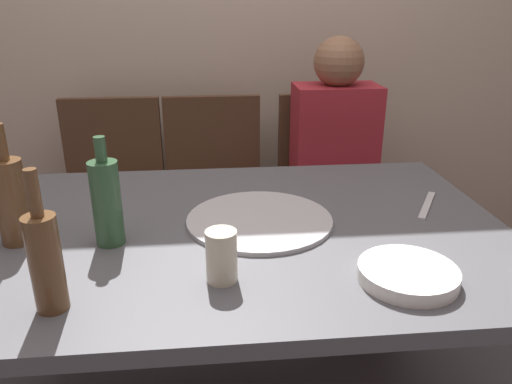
{
  "coord_description": "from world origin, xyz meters",
  "views": [
    {
      "loc": [
        -0.05,
        -1.21,
        1.31
      ],
      "look_at": [
        0.08,
        0.12,
        0.78
      ],
      "focal_mm": 34.5,
      "sensor_mm": 36.0,
      "label": 1
    }
  ],
  "objects_px": {
    "tumbler_far": "(222,256)",
    "guest_in_sweater": "(338,166)",
    "pizza_tray": "(259,220)",
    "dining_table": "(232,250)",
    "beer_bottle": "(45,260)",
    "wine_bottle": "(11,199)",
    "plate_stack": "(408,274)",
    "chair_right": "(328,182)",
    "water_bottle": "(107,201)",
    "chair_middle": "(214,185)",
    "chair_left": "(113,189)",
    "table_knife": "(427,205)"
  },
  "relations": [
    {
      "from": "tumbler_far",
      "to": "water_bottle",
      "type": "bearing_deg",
      "value": 143.22
    },
    {
      "from": "pizza_tray",
      "to": "tumbler_far",
      "type": "height_order",
      "value": "tumbler_far"
    },
    {
      "from": "tumbler_far",
      "to": "pizza_tray",
      "type": "bearing_deg",
      "value": 68.87
    },
    {
      "from": "table_knife",
      "to": "guest_in_sweater",
      "type": "relative_size",
      "value": 0.19
    },
    {
      "from": "table_knife",
      "to": "chair_left",
      "type": "height_order",
      "value": "chair_left"
    },
    {
      "from": "tumbler_far",
      "to": "chair_right",
      "type": "distance_m",
      "value": 1.31
    },
    {
      "from": "chair_right",
      "to": "guest_in_sweater",
      "type": "xyz_separation_m",
      "value": [
        0.0,
        -0.15,
        0.13
      ]
    },
    {
      "from": "dining_table",
      "to": "guest_in_sweater",
      "type": "distance_m",
      "value": 0.89
    },
    {
      "from": "chair_middle",
      "to": "chair_right",
      "type": "distance_m",
      "value": 0.53
    },
    {
      "from": "wine_bottle",
      "to": "tumbler_far",
      "type": "relative_size",
      "value": 2.59
    },
    {
      "from": "chair_middle",
      "to": "guest_in_sweater",
      "type": "xyz_separation_m",
      "value": [
        0.53,
        -0.15,
        0.13
      ]
    },
    {
      "from": "beer_bottle",
      "to": "chair_middle",
      "type": "xyz_separation_m",
      "value": [
        0.34,
        1.24,
        -0.33
      ]
    },
    {
      "from": "beer_bottle",
      "to": "table_knife",
      "type": "bearing_deg",
      "value": 24.0
    },
    {
      "from": "pizza_tray",
      "to": "guest_in_sweater",
      "type": "bearing_deg",
      "value": 60.14
    },
    {
      "from": "dining_table",
      "to": "beer_bottle",
      "type": "height_order",
      "value": "beer_bottle"
    },
    {
      "from": "tumbler_far",
      "to": "guest_in_sweater",
      "type": "bearing_deg",
      "value": 62.52
    },
    {
      "from": "pizza_tray",
      "to": "beer_bottle",
      "type": "bearing_deg",
      "value": -141.08
    },
    {
      "from": "wine_bottle",
      "to": "water_bottle",
      "type": "height_order",
      "value": "wine_bottle"
    },
    {
      "from": "table_knife",
      "to": "chair_middle",
      "type": "height_order",
      "value": "chair_middle"
    },
    {
      "from": "beer_bottle",
      "to": "chair_left",
      "type": "relative_size",
      "value": 0.33
    },
    {
      "from": "guest_in_sweater",
      "to": "dining_table",
      "type": "bearing_deg",
      "value": 56.37
    },
    {
      "from": "chair_left",
      "to": "plate_stack",
      "type": "bearing_deg",
      "value": 125.56
    },
    {
      "from": "wine_bottle",
      "to": "dining_table",
      "type": "bearing_deg",
      "value": 4.13
    },
    {
      "from": "tumbler_far",
      "to": "guest_in_sweater",
      "type": "xyz_separation_m",
      "value": [
        0.53,
        1.01,
        -0.15
      ]
    },
    {
      "from": "dining_table",
      "to": "beer_bottle",
      "type": "bearing_deg",
      "value": -137.26
    },
    {
      "from": "wine_bottle",
      "to": "table_knife",
      "type": "xyz_separation_m",
      "value": [
        1.13,
        0.12,
        -0.11
      ]
    },
    {
      "from": "pizza_tray",
      "to": "guest_in_sweater",
      "type": "distance_m",
      "value": 0.84
    },
    {
      "from": "tumbler_far",
      "to": "chair_left",
      "type": "distance_m",
      "value": 1.28
    },
    {
      "from": "plate_stack",
      "to": "chair_left",
      "type": "relative_size",
      "value": 0.24
    },
    {
      "from": "tumbler_far",
      "to": "chair_right",
      "type": "relative_size",
      "value": 0.13
    },
    {
      "from": "wine_bottle",
      "to": "beer_bottle",
      "type": "height_order",
      "value": "wine_bottle"
    },
    {
      "from": "pizza_tray",
      "to": "guest_in_sweater",
      "type": "xyz_separation_m",
      "value": [
        0.41,
        0.72,
        -0.1
      ]
    },
    {
      "from": "wine_bottle",
      "to": "water_bottle",
      "type": "relative_size",
      "value": 1.11
    },
    {
      "from": "pizza_tray",
      "to": "wine_bottle",
      "type": "bearing_deg",
      "value": -174.53
    },
    {
      "from": "pizza_tray",
      "to": "chair_middle",
      "type": "distance_m",
      "value": 0.91
    },
    {
      "from": "dining_table",
      "to": "plate_stack",
      "type": "relative_size",
      "value": 6.86
    },
    {
      "from": "dining_table",
      "to": "water_bottle",
      "type": "bearing_deg",
      "value": -167.75
    },
    {
      "from": "chair_right",
      "to": "pizza_tray",
      "type": "bearing_deg",
      "value": 64.61
    },
    {
      "from": "tumbler_far",
      "to": "chair_right",
      "type": "xyz_separation_m",
      "value": [
        0.53,
        1.17,
        -0.28
      ]
    },
    {
      "from": "plate_stack",
      "to": "guest_in_sweater",
      "type": "distance_m",
      "value": 1.07
    },
    {
      "from": "beer_bottle",
      "to": "water_bottle",
      "type": "distance_m",
      "value": 0.29
    },
    {
      "from": "beer_bottle",
      "to": "water_bottle",
      "type": "bearing_deg",
      "value": 76.81
    },
    {
      "from": "wine_bottle",
      "to": "plate_stack",
      "type": "bearing_deg",
      "value": -16.73
    },
    {
      "from": "plate_stack",
      "to": "wine_bottle",
      "type": "bearing_deg",
      "value": 163.27
    },
    {
      "from": "chair_middle",
      "to": "guest_in_sweater",
      "type": "distance_m",
      "value": 0.57
    },
    {
      "from": "pizza_tray",
      "to": "beer_bottle",
      "type": "xyz_separation_m",
      "value": [
        -0.45,
        -0.37,
        0.1
      ]
    },
    {
      "from": "plate_stack",
      "to": "table_knife",
      "type": "xyz_separation_m",
      "value": [
        0.22,
        0.4,
        -0.01
      ]
    },
    {
      "from": "chair_middle",
      "to": "guest_in_sweater",
      "type": "height_order",
      "value": "guest_in_sweater"
    },
    {
      "from": "beer_bottle",
      "to": "plate_stack",
      "type": "relative_size",
      "value": 1.35
    },
    {
      "from": "beer_bottle",
      "to": "table_knife",
      "type": "xyz_separation_m",
      "value": [
        0.96,
        0.43,
        -0.11
      ]
    }
  ]
}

